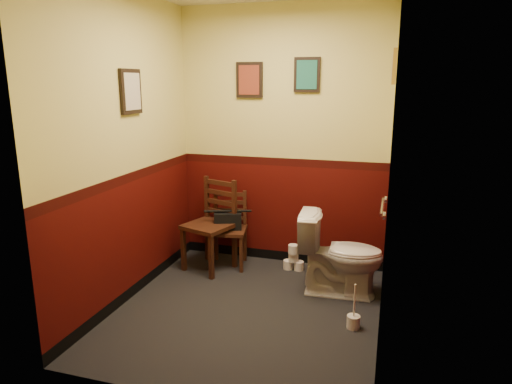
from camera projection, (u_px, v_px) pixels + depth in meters
floor at (248, 310)px, 3.96m from camera, size 2.20×2.40×0.00m
wall_back at (282, 139)px, 4.76m from camera, size 2.20×0.00×2.70m
wall_front at (181, 189)px, 2.53m from camera, size 2.20×0.00×2.70m
wall_left at (126, 151)px, 3.95m from camera, size 0.00×2.40×2.70m
wall_right at (390, 163)px, 3.34m from camera, size 0.00×2.40×2.70m
grab_bar at (383, 207)px, 3.67m from camera, size 0.05×0.56×0.06m
framed_print_back_a at (249, 80)px, 4.70m from camera, size 0.28×0.04×0.36m
framed_print_back_b at (307, 75)px, 4.52m from camera, size 0.26×0.04×0.34m
framed_print_left at (131, 92)px, 3.92m from camera, size 0.04×0.30×0.38m
framed_print_right at (394, 67)px, 3.74m from camera, size 0.04×0.34×0.28m
toilet at (341, 255)px, 4.19m from camera, size 0.80×0.47×0.76m
toilet_brush at (353, 321)px, 3.66m from camera, size 0.11×0.11×0.38m
chair_left at (211, 225)px, 4.77m from camera, size 0.56×0.56×0.95m
chair_right at (229, 229)px, 4.87m from camera, size 0.44×0.44×0.80m
handbag at (228, 221)px, 4.81m from camera, size 0.31×0.23×0.21m
tp_stack at (293, 259)px, 4.79m from camera, size 0.22×0.13×0.28m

